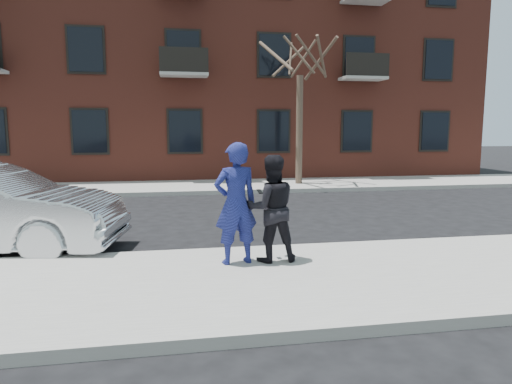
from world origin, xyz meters
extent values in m
plane|color=black|center=(0.00, 0.00, 0.00)|extent=(100.00, 100.00, 0.00)
cube|color=gray|center=(0.00, -0.25, 0.07)|extent=(50.00, 3.50, 0.15)
cube|color=#999691|center=(0.00, 1.55, 0.07)|extent=(50.00, 0.10, 0.15)
cube|color=gray|center=(0.00, 11.25, 0.07)|extent=(50.00, 3.50, 0.15)
cube|color=#999691|center=(0.00, 9.45, 0.07)|extent=(50.00, 0.10, 0.15)
cube|color=maroon|center=(2.00, 18.00, 6.00)|extent=(24.00, 10.00, 12.00)
cube|color=black|center=(3.90, 12.94, 2.20)|extent=(1.30, 0.06, 1.70)
cube|color=black|center=(11.50, 12.94, 2.20)|extent=(1.30, 0.06, 1.70)
cube|color=black|center=(3.90, 12.94, 5.40)|extent=(1.30, 0.06, 1.70)
cube|color=black|center=(11.50, 12.94, 5.40)|extent=(1.30, 0.06, 1.70)
cylinder|color=#3C2C23|center=(4.50, 11.00, 2.25)|extent=(0.26, 0.26, 4.20)
imported|color=navy|center=(0.60, 0.60, 1.12)|extent=(0.79, 0.60, 1.94)
cube|color=black|center=(0.50, 0.80, 1.46)|extent=(0.09, 0.14, 0.08)
imported|color=black|center=(1.18, 0.63, 1.02)|extent=(0.86, 0.68, 1.74)
cube|color=black|center=(1.02, 0.81, 1.27)|extent=(0.10, 0.15, 0.06)
camera|label=1|loc=(-0.33, -6.47, 2.28)|focal=32.00mm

